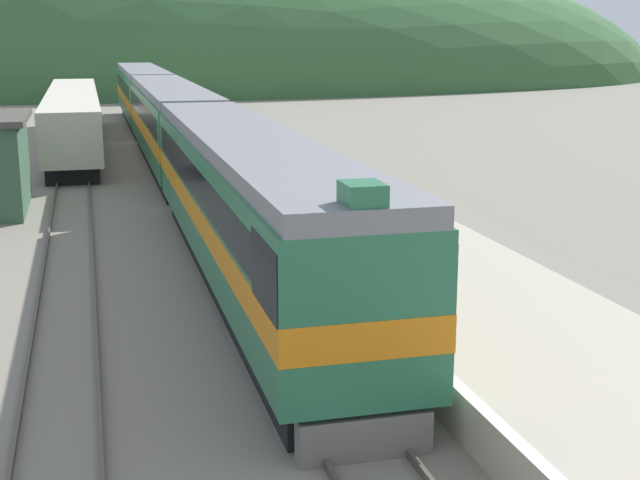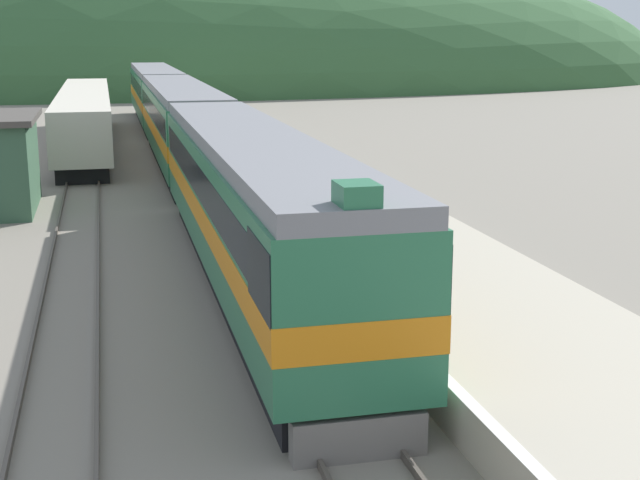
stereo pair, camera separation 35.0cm
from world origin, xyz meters
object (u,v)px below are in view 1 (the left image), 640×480
Objects in this scene: express_train_lead_car at (250,205)px; carriage_third at (143,94)px; carriage_second at (171,123)px; siding_train at (73,119)px.

carriage_third is at bearing 90.00° from express_train_lead_car.
carriage_third is (0.00, 45.26, -0.01)m from express_train_lead_car.
express_train_lead_car is 1.02× the size of carriage_second.
express_train_lead_car is at bearing -81.32° from siding_train.
siding_train is (-4.99, 9.82, -0.56)m from carriage_second.
carriage_third is 13.57m from siding_train.
express_train_lead_car reaches higher than siding_train.
express_train_lead_car is at bearing -90.00° from carriage_third.
express_train_lead_car is at bearing -90.00° from carriage_second.
express_train_lead_car is 22.83m from carriage_second.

